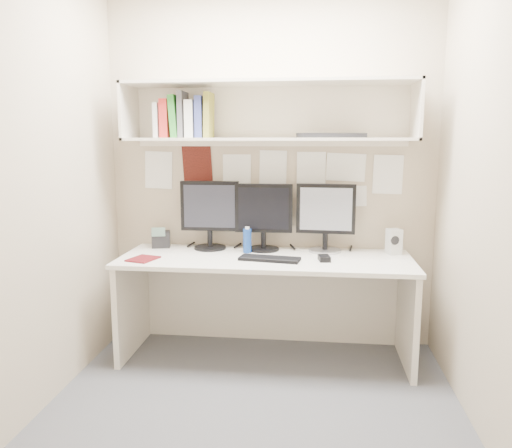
# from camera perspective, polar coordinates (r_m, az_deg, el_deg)

# --- Properties ---
(floor) EXTENTS (2.40, 2.00, 0.01)m
(floor) POSITION_cam_1_polar(r_m,az_deg,el_deg) (3.11, -0.18, -19.82)
(floor) COLOR #4C4C51
(floor) RESTS_ON ground
(wall_back) EXTENTS (2.40, 0.02, 2.60)m
(wall_back) POSITION_cam_1_polar(r_m,az_deg,el_deg) (3.71, 1.65, 6.10)
(wall_back) COLOR tan
(wall_back) RESTS_ON ground
(wall_front) EXTENTS (2.40, 0.02, 2.60)m
(wall_front) POSITION_cam_1_polar(r_m,az_deg,el_deg) (1.73, -4.13, 2.13)
(wall_front) COLOR tan
(wall_front) RESTS_ON ground
(wall_left) EXTENTS (0.02, 2.00, 2.60)m
(wall_left) POSITION_cam_1_polar(r_m,az_deg,el_deg) (3.10, -22.90, 4.67)
(wall_left) COLOR tan
(wall_left) RESTS_ON ground
(wall_right) EXTENTS (0.02, 2.00, 2.60)m
(wall_right) POSITION_cam_1_polar(r_m,az_deg,el_deg) (2.84, 24.72, 4.17)
(wall_right) COLOR tan
(wall_right) RESTS_ON ground
(desk) EXTENTS (2.00, 0.70, 0.73)m
(desk) POSITION_cam_1_polar(r_m,az_deg,el_deg) (3.55, 1.08, -9.49)
(desk) COLOR silver
(desk) RESTS_ON floor
(overhead_hutch) EXTENTS (2.00, 0.38, 0.40)m
(overhead_hutch) POSITION_cam_1_polar(r_m,az_deg,el_deg) (3.57, 1.49, 12.71)
(overhead_hutch) COLOR beige
(overhead_hutch) RESTS_ON wall_back
(pinned_papers) EXTENTS (1.92, 0.01, 0.48)m
(pinned_papers) POSITION_cam_1_polar(r_m,az_deg,el_deg) (3.71, 1.64, 5.32)
(pinned_papers) COLOR white
(pinned_papers) RESTS_ON wall_back
(monitor_left) EXTENTS (0.43, 0.24, 0.50)m
(monitor_left) POSITION_cam_1_polar(r_m,az_deg,el_deg) (3.67, -5.30, 1.32)
(monitor_left) COLOR black
(monitor_left) RESTS_ON desk
(monitor_center) EXTENTS (0.42, 0.23, 0.48)m
(monitor_center) POSITION_cam_1_polar(r_m,az_deg,el_deg) (3.61, 0.88, 1.11)
(monitor_center) COLOR black
(monitor_center) RESTS_ON desk
(monitor_right) EXTENTS (0.42, 0.23, 0.49)m
(monitor_right) POSITION_cam_1_polar(r_m,az_deg,el_deg) (3.60, 7.97, 1.00)
(monitor_right) COLOR #A5A5AA
(monitor_right) RESTS_ON desk
(keyboard) EXTENTS (0.42, 0.20, 0.02)m
(keyboard) POSITION_cam_1_polar(r_m,az_deg,el_deg) (3.34, 1.56, -4.00)
(keyboard) COLOR black
(keyboard) RESTS_ON desk
(mouse) EXTENTS (0.09, 0.12, 0.03)m
(mouse) POSITION_cam_1_polar(r_m,az_deg,el_deg) (3.36, 7.80, -3.90)
(mouse) COLOR black
(mouse) RESTS_ON desk
(speaker) EXTENTS (0.11, 0.12, 0.18)m
(speaker) POSITION_cam_1_polar(r_m,az_deg,el_deg) (3.64, 15.48, -1.94)
(speaker) COLOR beige
(speaker) RESTS_ON desk
(blue_bottle) EXTENTS (0.06, 0.06, 0.19)m
(blue_bottle) POSITION_cam_1_polar(r_m,az_deg,el_deg) (3.56, -1.01, -1.88)
(blue_bottle) COLOR navy
(blue_bottle) RESTS_ON desk
(maroon_notebook) EXTENTS (0.21, 0.23, 0.01)m
(maroon_notebook) POSITION_cam_1_polar(r_m,az_deg,el_deg) (3.45, -12.79, -3.91)
(maroon_notebook) COLOR #580F13
(maroon_notebook) RESTS_ON desk
(desk_phone) EXTENTS (0.15, 0.14, 0.16)m
(desk_phone) POSITION_cam_1_polar(r_m,az_deg,el_deg) (3.81, -10.80, -1.69)
(desk_phone) COLOR black
(desk_phone) RESTS_ON desk
(book_stack) EXTENTS (0.40, 0.20, 0.32)m
(book_stack) POSITION_cam_1_polar(r_m,az_deg,el_deg) (3.62, -8.14, 11.95)
(book_stack) COLOR silver
(book_stack) RESTS_ON overhead_hutch
(hutch_tray) EXTENTS (0.48, 0.31, 0.03)m
(hutch_tray) POSITION_cam_1_polar(r_m,az_deg,el_deg) (3.48, 8.61, 9.99)
(hutch_tray) COLOR black
(hutch_tray) RESTS_ON overhead_hutch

